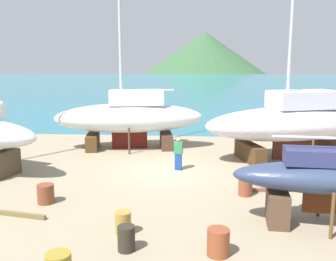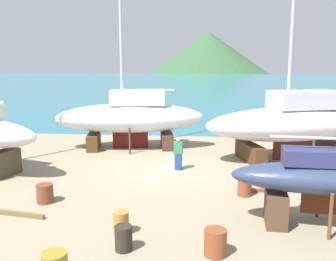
{
  "view_description": "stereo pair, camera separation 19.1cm",
  "coord_description": "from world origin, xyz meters",
  "px_view_note": "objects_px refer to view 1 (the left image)",
  "views": [
    {
      "loc": [
        1.51,
        -18.8,
        5.73
      ],
      "look_at": [
        0.03,
        0.35,
        2.09
      ],
      "focal_mm": 41.06,
      "sensor_mm": 36.0,
      "label": 1
    },
    {
      "loc": [
        1.7,
        -18.78,
        5.73
      ],
      "look_at": [
        0.03,
        0.35,
        2.09
      ],
      "focal_mm": 41.06,
      "sensor_mm": 36.0,
      "label": 2
    }
  ],
  "objects_px": {
    "sailboat_mid_port": "(327,179)",
    "sailboat_large_starboard": "(130,117)",
    "sailboat_far_slipway": "(295,122)",
    "barrel_rust_far": "(218,242)",
    "barrel_tipped_center": "(123,223)",
    "barrel_rust_mid": "(46,194)",
    "barrel_blue_faded": "(245,187)",
    "barrel_tipped_left": "(126,238)",
    "worker": "(178,153)"
  },
  "relations": [
    {
      "from": "sailboat_far_slipway",
      "to": "worker",
      "type": "xyz_separation_m",
      "value": [
        -6.5,
        -2.84,
        -1.27
      ]
    },
    {
      "from": "barrel_rust_mid",
      "to": "worker",
      "type": "bearing_deg",
      "value": 44.84
    },
    {
      "from": "barrel_tipped_center",
      "to": "barrel_rust_mid",
      "type": "bearing_deg",
      "value": 145.45
    },
    {
      "from": "sailboat_far_slipway",
      "to": "barrel_tipped_center",
      "type": "bearing_deg",
      "value": 34.82
    },
    {
      "from": "barrel_tipped_center",
      "to": "barrel_tipped_left",
      "type": "distance_m",
      "value": 1.12
    },
    {
      "from": "barrel_rust_far",
      "to": "barrel_tipped_left",
      "type": "bearing_deg",
      "value": 178.61
    },
    {
      "from": "barrel_rust_far",
      "to": "barrel_tipped_left",
      "type": "xyz_separation_m",
      "value": [
        -2.74,
        0.07,
        -0.02
      ]
    },
    {
      "from": "sailboat_large_starboard",
      "to": "sailboat_mid_port",
      "type": "height_order",
      "value": "sailboat_large_starboard"
    },
    {
      "from": "barrel_tipped_left",
      "to": "barrel_rust_far",
      "type": "bearing_deg",
      "value": -1.39
    },
    {
      "from": "sailboat_mid_port",
      "to": "barrel_tipped_center",
      "type": "height_order",
      "value": "sailboat_mid_port"
    },
    {
      "from": "sailboat_large_starboard",
      "to": "sailboat_far_slipway",
      "type": "distance_m",
      "value": 9.96
    },
    {
      "from": "barrel_rust_far",
      "to": "barrel_tipped_left",
      "type": "distance_m",
      "value": 2.74
    },
    {
      "from": "sailboat_far_slipway",
      "to": "sailboat_large_starboard",
      "type": "bearing_deg",
      "value": -27.63
    },
    {
      "from": "barrel_rust_mid",
      "to": "barrel_tipped_center",
      "type": "bearing_deg",
      "value": -34.55
    },
    {
      "from": "barrel_rust_mid",
      "to": "barrel_tipped_left",
      "type": "xyz_separation_m",
      "value": [
        3.93,
        -3.57,
        0.01
      ]
    },
    {
      "from": "sailboat_far_slipway",
      "to": "worker",
      "type": "height_order",
      "value": "sailboat_far_slipway"
    },
    {
      "from": "sailboat_far_slipway",
      "to": "barrel_tipped_center",
      "type": "relative_size",
      "value": 23.31
    },
    {
      "from": "sailboat_mid_port",
      "to": "barrel_tipped_center",
      "type": "bearing_deg",
      "value": -166.38
    },
    {
      "from": "sailboat_far_slipway",
      "to": "barrel_rust_mid",
      "type": "distance_m",
      "value": 14.09
    },
    {
      "from": "sailboat_far_slipway",
      "to": "barrel_tipped_left",
      "type": "height_order",
      "value": "sailboat_far_slipway"
    },
    {
      "from": "sailboat_large_starboard",
      "to": "sailboat_mid_port",
      "type": "distance_m",
      "value": 13.97
    },
    {
      "from": "sailboat_mid_port",
      "to": "barrel_rust_far",
      "type": "relative_size",
      "value": 13.99
    },
    {
      "from": "barrel_blue_faded",
      "to": "sailboat_large_starboard",
      "type": "bearing_deg",
      "value": 128.04
    },
    {
      "from": "barrel_rust_far",
      "to": "sailboat_far_slipway",
      "type": "bearing_deg",
      "value": 66.97
    },
    {
      "from": "barrel_tipped_center",
      "to": "barrel_blue_faded",
      "type": "bearing_deg",
      "value": 41.92
    },
    {
      "from": "barrel_rust_far",
      "to": "sailboat_large_starboard",
      "type": "bearing_deg",
      "value": 110.43
    },
    {
      "from": "barrel_tipped_left",
      "to": "worker",
      "type": "bearing_deg",
      "value": 82.53
    },
    {
      "from": "sailboat_mid_port",
      "to": "barrel_tipped_center",
      "type": "distance_m",
      "value": 6.98
    },
    {
      "from": "barrel_tipped_left",
      "to": "sailboat_far_slipway",
      "type": "bearing_deg",
      "value": 56.28
    },
    {
      "from": "sailboat_mid_port",
      "to": "barrel_rust_mid",
      "type": "xyz_separation_m",
      "value": [
        -10.39,
        1.39,
        -1.32
      ]
    },
    {
      "from": "barrel_tipped_center",
      "to": "barrel_rust_far",
      "type": "height_order",
      "value": "barrel_rust_far"
    },
    {
      "from": "sailboat_large_starboard",
      "to": "sailboat_mid_port",
      "type": "xyz_separation_m",
      "value": [
        8.64,
        -10.97,
        -0.36
      ]
    },
    {
      "from": "sailboat_large_starboard",
      "to": "barrel_rust_mid",
      "type": "xyz_separation_m",
      "value": [
        -1.75,
        -9.58,
        -1.68
      ]
    },
    {
      "from": "barrel_tipped_center",
      "to": "barrel_rust_mid",
      "type": "height_order",
      "value": "barrel_tipped_center"
    },
    {
      "from": "sailboat_mid_port",
      "to": "barrel_tipped_center",
      "type": "xyz_separation_m",
      "value": [
        -6.77,
        -1.1,
        -1.31
      ]
    },
    {
      "from": "sailboat_large_starboard",
      "to": "sailboat_far_slipway",
      "type": "xyz_separation_m",
      "value": [
        9.81,
        -1.72,
        0.1
      ]
    },
    {
      "from": "sailboat_large_starboard",
      "to": "barrel_rust_far",
      "type": "xyz_separation_m",
      "value": [
        4.92,
        -13.22,
        -1.66
      ]
    },
    {
      "from": "sailboat_far_slipway",
      "to": "barrel_tipped_left",
      "type": "bearing_deg",
      "value": 38.56
    },
    {
      "from": "worker",
      "to": "barrel_tipped_left",
      "type": "relative_size",
      "value": 2.21
    },
    {
      "from": "barrel_rust_mid",
      "to": "barrel_blue_faded",
      "type": "bearing_deg",
      "value": 10.52
    },
    {
      "from": "worker",
      "to": "sailboat_far_slipway",
      "type": "bearing_deg",
      "value": 122.13
    },
    {
      "from": "barrel_tipped_center",
      "to": "barrel_rust_far",
      "type": "xyz_separation_m",
      "value": [
        3.05,
        -1.14,
        0.02
      ]
    },
    {
      "from": "sailboat_far_slipway",
      "to": "barrel_rust_far",
      "type": "height_order",
      "value": "sailboat_far_slipway"
    },
    {
      "from": "sailboat_large_starboard",
      "to": "barrel_tipped_left",
      "type": "xyz_separation_m",
      "value": [
        2.18,
        -13.15,
        -1.67
      ]
    },
    {
      "from": "sailboat_far_slipway",
      "to": "barrel_blue_faded",
      "type": "relative_size",
      "value": 23.65
    },
    {
      "from": "barrel_tipped_center",
      "to": "barrel_tipped_left",
      "type": "height_order",
      "value": "barrel_tipped_left"
    },
    {
      "from": "sailboat_mid_port",
      "to": "barrel_rust_far",
      "type": "height_order",
      "value": "sailboat_mid_port"
    },
    {
      "from": "barrel_blue_faded",
      "to": "barrel_rust_far",
      "type": "relative_size",
      "value": 0.94
    },
    {
      "from": "sailboat_mid_port",
      "to": "sailboat_large_starboard",
      "type": "bearing_deg",
      "value": 132.6
    },
    {
      "from": "sailboat_mid_port",
      "to": "worker",
      "type": "height_order",
      "value": "sailboat_mid_port"
    }
  ]
}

